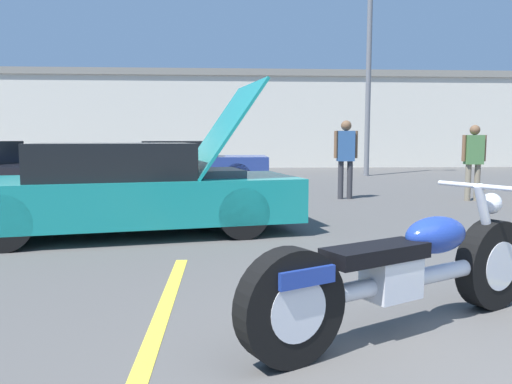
# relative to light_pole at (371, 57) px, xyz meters

# --- Properties ---
(parking_stripe_middle) EXTENTS (0.12, 4.72, 0.01)m
(parking_stripe_middle) POSITION_rel_light_pole_xyz_m (-5.54, -14.45, -4.13)
(parking_stripe_middle) COLOR yellow
(parking_stripe_middle) RESTS_ON ground
(far_building) EXTENTS (32.00, 4.20, 4.40)m
(far_building) POSITION_rel_light_pole_xyz_m (-3.34, 7.10, -1.80)
(far_building) COLOR beige
(far_building) RESTS_ON ground
(light_pole) EXTENTS (1.21, 0.28, 7.51)m
(light_pole) POSITION_rel_light_pole_xyz_m (0.00, 0.00, 0.00)
(light_pole) COLOR slate
(light_pole) RESTS_ON ground
(motorcycle) EXTENTS (2.37, 1.35, 0.98)m
(motorcycle) POSITION_rel_light_pole_xyz_m (-3.85, -14.20, -3.72)
(motorcycle) COLOR black
(motorcycle) RESTS_ON ground
(show_car_hood_open) EXTENTS (4.89, 2.72, 2.11)m
(show_car_hood_open) POSITION_rel_light_pole_xyz_m (-6.40, -10.47, -3.52)
(show_car_hood_open) COLOR teal
(show_car_hood_open) RESTS_ON ground
(parked_car_mid_row) EXTENTS (4.20, 1.76, 1.25)m
(parked_car_mid_row) POSITION_rel_light_pole_xyz_m (-6.09, -3.92, -3.53)
(parked_car_mid_row) COLOR navy
(parked_car_mid_row) RESTS_ON ground
(spectator_near_motorcycle) EXTENTS (0.52, 0.21, 1.60)m
(spectator_near_motorcycle) POSITION_rel_light_pole_xyz_m (0.16, -7.19, -3.19)
(spectator_near_motorcycle) COLOR gray
(spectator_near_motorcycle) RESTS_ON ground
(spectator_by_show_car) EXTENTS (0.52, 0.22, 1.70)m
(spectator_by_show_car) POSITION_rel_light_pole_xyz_m (-2.46, -6.72, -3.12)
(spectator_by_show_car) COLOR #333338
(spectator_by_show_car) RESTS_ON ground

